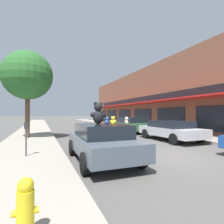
{
  "coord_description": "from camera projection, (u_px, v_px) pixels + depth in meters",
  "views": [
    {
      "loc": [
        -5.09,
        -5.88,
        1.79
      ],
      "look_at": [
        -0.99,
        4.11,
        1.89
      ],
      "focal_mm": 28.0,
      "sensor_mm": 36.0,
      "label": 1
    }
  ],
  "objects": [
    {
      "name": "teddy_bear_teal",
      "position": [
        97.0,
        120.0,
        7.54
      ],
      "size": [
        0.17,
        0.13,
        0.23
      ],
      "rotation": [
        0.0,
        0.0,
        3.58
      ],
      "color": "teal",
      "rests_on": "plush_art_car"
    },
    {
      "name": "ground_plane",
      "position": [
        171.0,
        156.0,
        7.36
      ],
      "size": [
        260.0,
        260.0,
        0.0
      ],
      "primitive_type": "plane",
      "color": "#514F4C"
    },
    {
      "name": "parked_car_far_right",
      "position": [
        132.0,
        124.0,
        16.63
      ],
      "size": [
        2.16,
        4.54,
        1.45
      ],
      "color": "#336B3D",
      "rests_on": "ground_plane"
    },
    {
      "name": "street_tree",
      "position": [
        28.0,
        76.0,
        11.92
      ],
      "size": [
        3.32,
        3.32,
        5.91
      ],
      "color": "brown",
      "rests_on": "sidewalk_near"
    },
    {
      "name": "plush_art_car",
      "position": [
        102.0,
        141.0,
        6.63
      ],
      "size": [
        2.15,
        4.21,
        1.39
      ],
      "rotation": [
        0.0,
        0.0,
        -0.02
      ],
      "color": "#4C5660",
      "rests_on": "ground_plane"
    },
    {
      "name": "teddy_bear_giant",
      "position": [
        98.0,
        113.0,
        6.78
      ],
      "size": [
        0.64,
        0.41,
        0.87
      ],
      "rotation": [
        0.0,
        0.0,
        3.23
      ],
      "color": "black",
      "rests_on": "plush_art_car"
    },
    {
      "name": "teddy_bear_cream",
      "position": [
        127.0,
        121.0,
        6.03
      ],
      "size": [
        0.22,
        0.18,
        0.29
      ],
      "rotation": [
        0.0,
        0.0,
        3.72
      ],
      "color": "beige",
      "rests_on": "plush_art_car"
    },
    {
      "name": "teddy_bear_blue",
      "position": [
        107.0,
        121.0,
        6.43
      ],
      "size": [
        0.2,
        0.18,
        0.28
      ],
      "rotation": [
        0.0,
        0.0,
        3.78
      ],
      "color": "blue",
      "rests_on": "plush_art_car"
    },
    {
      "name": "teddy_bear_yellow",
      "position": [
        113.0,
        121.0,
        6.01
      ],
      "size": [
        0.24,
        0.16,
        0.32
      ],
      "rotation": [
        0.0,
        0.0,
        2.94
      ],
      "color": "yellow",
      "rests_on": "plush_art_car"
    },
    {
      "name": "teddy_bear_orange",
      "position": [
        114.0,
        120.0,
        7.27
      ],
      "size": [
        0.21,
        0.16,
        0.28
      ],
      "rotation": [
        0.0,
        0.0,
        2.68
      ],
      "color": "orange",
      "rests_on": "plush_art_car"
    },
    {
      "name": "fire_hydrant",
      "position": [
        25.0,
        208.0,
        2.29
      ],
      "size": [
        0.33,
        0.22,
        0.79
      ],
      "color": "yellow",
      "rests_on": "sidewalk_near"
    },
    {
      "name": "sidewalk_near",
      "position": [
        19.0,
        171.0,
        5.21
      ],
      "size": [
        3.02,
        90.0,
        0.16
      ],
      "color": "gray",
      "rests_on": "ground_plane"
    },
    {
      "name": "parked_car_far_center",
      "position": [
        170.0,
        129.0,
        11.68
      ],
      "size": [
        2.19,
        4.68,
        1.31
      ],
      "color": "#B7B7BC",
      "rests_on": "ground_plane"
    },
    {
      "name": "storefront_row",
      "position": [
        177.0,
        99.0,
        24.9
      ],
      "size": [
        13.31,
        36.78,
        7.7
      ],
      "color": "brown",
      "rests_on": "ground_plane"
    },
    {
      "name": "parking_meter",
      "position": [
        26.0,
        135.0,
        6.74
      ],
      "size": [
        0.14,
        0.1,
        1.27
      ],
      "color": "#4C4C51",
      "rests_on": "sidewalk_near"
    }
  ]
}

